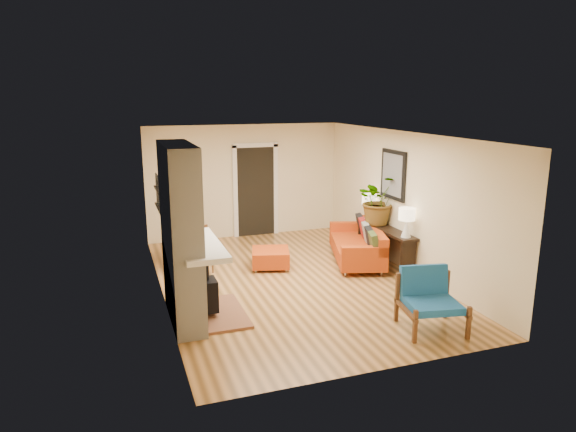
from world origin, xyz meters
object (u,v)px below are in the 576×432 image
sofa (360,244)px  ottoman (271,257)px  console_table (385,235)px  lamp_far (369,204)px  blue_chair (429,296)px  lamp_near (407,219)px  dining_table (188,236)px  houseplant (379,200)px

sofa → ottoman: bearing=173.5°
console_table → lamp_far: lamp_far is taller
ottoman → console_table: console_table is taller
blue_chair → console_table: bearing=72.7°
console_table → lamp_far: bearing=90.0°
lamp_near → lamp_far: size_ratio=1.00×
lamp_near → ottoman: bearing=151.2°
ottoman → lamp_near: bearing=-28.8°
lamp_far → lamp_near: bearing=-90.0°
sofa → console_table: size_ratio=1.17×
sofa → dining_table: size_ratio=1.34×
lamp_near → sofa: bearing=111.3°
houseplant → lamp_near: bearing=-89.4°
sofa → lamp_near: lamp_near is taller
dining_table → houseplant: houseplant is taller
lamp_near → houseplant: 1.04m
sofa → blue_chair: bearing=-98.6°
ottoman → sofa: bearing=-6.5°
lamp_far → sofa: bearing=-132.8°
blue_chair → console_table: (0.85, 2.73, 0.12)m
sofa → blue_chair: 3.04m
lamp_near → houseplant: (-0.01, 1.03, 0.16)m
console_table → ottoman: bearing=167.6°
console_table → lamp_near: 0.87m
houseplant → dining_table: bearing=165.3°
sofa → lamp_far: bearing=47.2°
ottoman → console_table: size_ratio=0.47×
sofa → lamp_near: (0.39, -1.01, 0.72)m
blue_chair → houseplant: houseplant is taller
sofa → houseplant: size_ratio=2.18×
sofa → ottoman: (-1.81, 0.21, -0.14)m
console_table → houseplant: (-0.01, 0.30, 0.65)m
ottoman → lamp_far: (2.21, 0.22, 0.86)m
lamp_near → houseplant: size_ratio=0.54×
ottoman → houseplant: bearing=-4.8°
dining_table → blue_chair: bearing=-54.9°
console_table → lamp_near: size_ratio=3.43×
console_table → lamp_far: (0.00, 0.70, 0.49)m
dining_table → lamp_far: lamp_far is taller
sofa → console_table: bearing=-35.5°
lamp_near → lamp_far: bearing=90.0°
ottoman → dining_table: dining_table is taller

